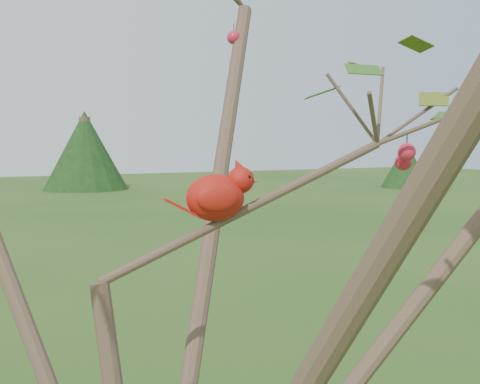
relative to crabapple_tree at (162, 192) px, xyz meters
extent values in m
sphere|color=red|center=(0.46, 0.63, 0.38)|extent=(0.04, 0.04, 0.04)
sphere|color=red|center=(0.60, 0.07, 0.06)|extent=(0.04, 0.04, 0.04)
sphere|color=red|center=(0.63, 0.10, 0.04)|extent=(0.04, 0.04, 0.04)
ellipsoid|color=#B4190F|center=(0.15, 0.11, -0.02)|extent=(0.13, 0.11, 0.09)
sphere|color=#B4190F|center=(0.20, 0.10, 0.01)|extent=(0.06, 0.06, 0.05)
cone|color=#B4190F|center=(0.19, 0.10, 0.04)|extent=(0.04, 0.04, 0.04)
cone|color=#D85914|center=(0.23, 0.09, 0.01)|extent=(0.03, 0.02, 0.02)
ellipsoid|color=black|center=(0.22, 0.09, 0.01)|extent=(0.02, 0.03, 0.03)
cube|color=#B4190F|center=(0.08, 0.12, -0.04)|extent=(0.07, 0.04, 0.04)
ellipsoid|color=#B4190F|center=(0.15, 0.14, -0.02)|extent=(0.08, 0.04, 0.05)
ellipsoid|color=#B4190F|center=(0.14, 0.07, -0.02)|extent=(0.08, 0.04, 0.05)
cylinder|color=#442F24|center=(6.53, 27.27, -0.43)|extent=(0.51, 0.51, 3.39)
cone|color=black|center=(6.53, 27.27, -0.28)|extent=(3.96, 3.96, 3.67)
cylinder|color=#442F24|center=(20.59, 21.04, -1.10)|extent=(0.31, 0.31, 2.05)
cone|color=black|center=(20.59, 21.04, -1.01)|extent=(2.39, 2.39, 2.22)
camera|label=1|loc=(-0.35, -0.94, 0.08)|focal=45.00mm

